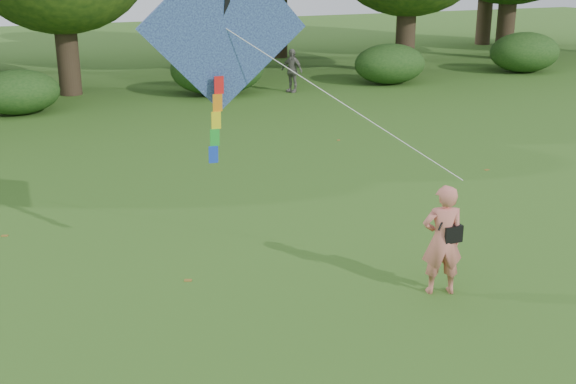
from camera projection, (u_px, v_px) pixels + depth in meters
name	position (u px, v px, depth m)	size (l,w,h in m)	color
ground	(416.00, 327.00, 9.92)	(100.00, 100.00, 0.00)	#265114
man_kite_flyer	(442.00, 240.00, 10.70)	(0.62, 0.41, 1.71)	#D37263
bystander_right	(292.00, 71.00, 26.85)	(0.94, 0.39, 1.61)	slate
crossbody_bag	(451.00, 232.00, 10.68)	(0.43, 0.20, 0.69)	black
flying_kite	(225.00, 31.00, 10.31)	(4.25, 2.22, 3.39)	#2862AD
shrub_band	(117.00, 79.00, 24.74)	(39.15, 3.22, 1.88)	#264919
fallen_leaves	(216.00, 206.00, 14.73)	(11.80, 14.63, 0.01)	brown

